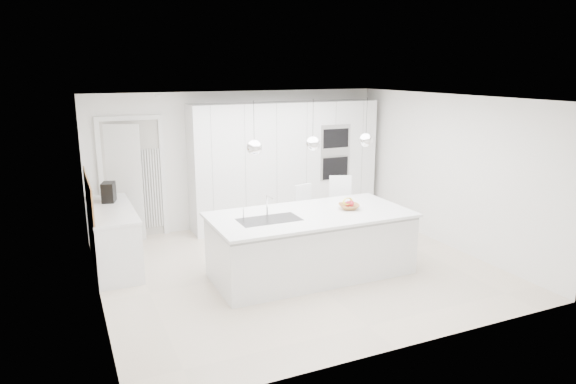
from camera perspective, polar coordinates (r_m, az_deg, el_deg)
name	(u,v)px	position (r m, az deg, el deg)	size (l,w,h in m)	color
floor	(296,268)	(7.73, 0.92, -8.43)	(5.50, 5.50, 0.00)	beige
wall_back	(240,159)	(9.63, -5.39, 3.67)	(5.50, 5.50, 0.00)	white
wall_left	(93,207)	(6.70, -20.86, -1.57)	(5.00, 5.00, 0.00)	white
ceiling	(297,98)	(7.18, 1.00, 10.40)	(5.50, 5.50, 0.00)	white
tall_cabinets	(285,164)	(9.66, -0.30, 3.15)	(3.60, 0.60, 2.30)	white
oven_stack	(335,153)	(9.76, 5.29, 4.39)	(0.62, 0.04, 1.05)	#A5A5A8
doorway_frame	(133,180)	(9.22, -16.84, 1.26)	(1.11, 0.08, 2.13)	white
hallway_door	(118,183)	(9.15, -18.33, 0.93)	(0.82, 0.04, 2.00)	white
radiator	(153,188)	(9.29, -14.80, 0.38)	(0.32, 0.04, 1.40)	white
left_base_cabinets	(113,239)	(8.10, -18.83, -4.92)	(0.60, 1.80, 0.86)	white
left_worktop	(111,210)	(7.97, -19.08, -1.85)	(0.62, 1.82, 0.04)	white
oak_backsplash	(88,194)	(7.89, -21.30, -0.16)	(0.02, 1.80, 0.50)	#AD7B43
island_base	(312,246)	(7.37, 2.64, -6.00)	(2.80, 1.20, 0.86)	white
island_worktop	(310,215)	(7.27, 2.50, -2.54)	(2.84, 1.40, 0.04)	white
island_sink	(269,225)	(6.99, -2.10, -3.72)	(0.84, 0.44, 0.18)	#3F3F42
island_tap	(267,205)	(7.12, -2.35, -1.47)	(0.02, 0.02, 0.30)	white
pendant_left	(254,147)	(6.68, -3.77, 4.96)	(0.20, 0.20, 0.20)	white
pendant_mid	(313,144)	(7.02, 2.77, 5.39)	(0.20, 0.20, 0.20)	white
pendant_right	(366,140)	(7.44, 8.65, 5.72)	(0.20, 0.20, 0.20)	white
fruit_bowl	(349,207)	(7.52, 6.79, -1.62)	(0.30, 0.30, 0.07)	#AD7B43
espresso_machine	(109,192)	(8.33, -19.31, -0.01)	(0.18, 0.28, 0.30)	black
bar_stool_left	(306,218)	(8.33, 2.07, -2.94)	(0.35, 0.49, 1.06)	white
bar_stool_right	(344,213)	(8.51, 6.26, -2.28)	(0.39, 0.54, 1.17)	white
apple_a	(348,204)	(7.54, 6.67, -1.32)	(0.08, 0.08, 0.08)	#B01F2E
apple_b	(351,203)	(7.57, 7.01, -1.24)	(0.09, 0.09, 0.09)	#B01F2E
apple_c	(351,204)	(7.54, 7.05, -1.37)	(0.07, 0.07, 0.07)	#B01F2E
apple_extra_3	(348,204)	(7.53, 6.65, -1.36)	(0.08, 0.08, 0.08)	#B01F2E
banana_bunch	(348,201)	(7.50, 6.65, -1.03)	(0.22, 0.22, 0.03)	yellow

